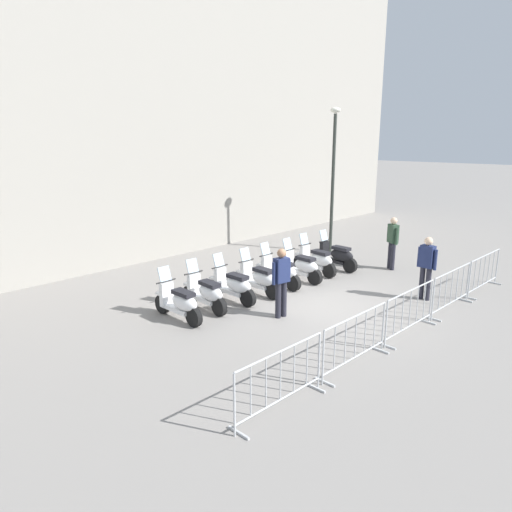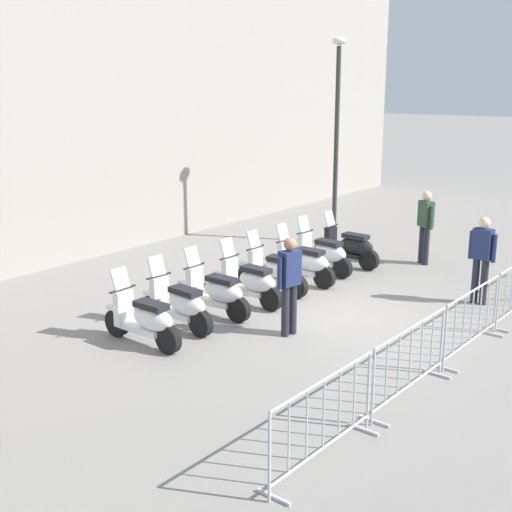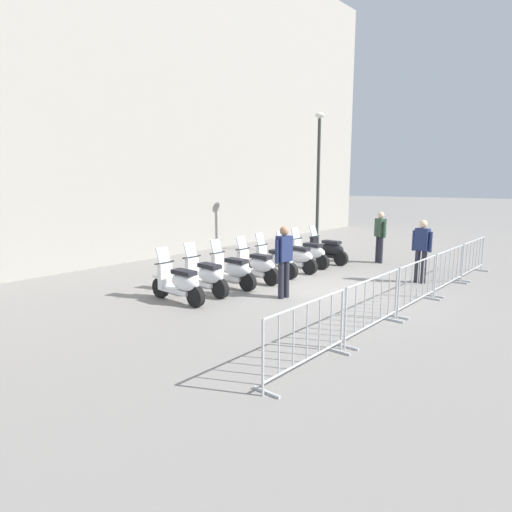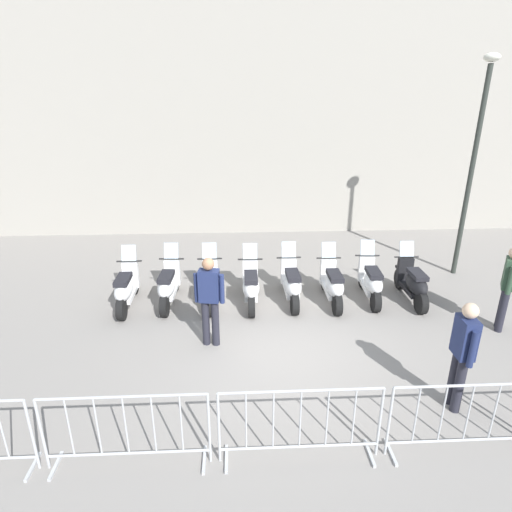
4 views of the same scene
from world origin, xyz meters
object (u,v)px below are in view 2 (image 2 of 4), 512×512
object	(u,v)px
barrier_segment_2	(472,321)
officer_by_barriers	(289,280)
motorcycle_1	(179,305)
barrier_segment_0	(323,422)
motorcycle_5	(303,263)
officer_mid_plaza	(425,223)
officer_near_row_end	(482,255)
motorcycle_7	(349,247)
barrier_segment_1	(410,363)
motorcycle_4	(275,272)
motorcycle_6	(323,254)
street_lamp	(337,120)
motorcycle_3	(249,282)
motorcycle_0	(145,320)
motorcycle_2	(215,293)

from	to	relation	value
barrier_segment_2	officer_by_barriers	xyz separation A→B (m)	(-0.68, 2.93, 0.46)
motorcycle_1	barrier_segment_0	bearing A→B (deg)	-126.51
motorcycle_5	officer_mid_plaza	distance (m)	3.38
barrier_segment_2	officer_near_row_end	size ratio (longest dim) A/B	1.17
motorcycle_5	motorcycle_7	bearing A→B (deg)	-12.19
barrier_segment_1	motorcycle_4	bearing A→B (deg)	47.55
motorcycle_6	street_lamp	distance (m)	4.07
motorcycle_3	officer_near_row_end	size ratio (longest dim) A/B	0.99
motorcycle_6	officer_near_row_end	distance (m)	3.58
motorcycle_1	motorcycle_6	xyz separation A→B (m)	(4.40, -0.91, 0.00)
barrier_segment_2	motorcycle_0	bearing A→B (deg)	114.65
motorcycle_6	barrier_segment_1	size ratio (longest dim) A/B	0.84
barrier_segment_1	street_lamp	world-z (taller)	street_lamp
motorcycle_2	motorcycle_6	xyz separation A→B (m)	(3.52, -0.70, 0.00)
motorcycle_7	barrier_segment_1	distance (m)	6.79
officer_by_barriers	motorcycle_4	bearing A→B (deg)	31.83
barrier_segment_0	barrier_segment_1	size ratio (longest dim) A/B	1.00
motorcycle_7	street_lamp	world-z (taller)	street_lamp
barrier_segment_2	motorcycle_4	bearing A→B (deg)	72.52
motorcycle_0	street_lamp	bearing A→B (deg)	-0.98
motorcycle_5	barrier_segment_1	distance (m)	5.52
officer_by_barriers	motorcycle_1	bearing A→B (deg)	109.50
motorcycle_5	motorcycle_4	bearing A→B (deg)	163.71
motorcycle_1	motorcycle_2	xyz separation A→B (m)	(0.88, -0.22, 0.00)
motorcycle_6	barrier_segment_1	distance (m)	6.20
motorcycle_4	street_lamp	world-z (taller)	street_lamp
barrier_segment_2	motorcycle_5	bearing A→B (deg)	60.91
barrier_segment_0	barrier_segment_1	xyz separation A→B (m)	(2.10, -0.43, 0.00)
officer_by_barriers	barrier_segment_0	bearing A→B (deg)	-149.63
motorcycle_4	barrier_segment_0	bearing A→B (deg)	-149.10
motorcycle_4	barrier_segment_0	size ratio (longest dim) A/B	0.85
motorcycle_7	officer_mid_plaza	bearing A→B (deg)	-55.99
motorcycle_0	barrier_segment_2	distance (m)	5.32
motorcycle_0	barrier_segment_0	distance (m)	4.45
street_lamp	officer_mid_plaza	xyz separation A→B (m)	(-1.03, -2.66, -2.21)
motorcycle_1	motorcycle_7	world-z (taller)	same
motorcycle_4	barrier_segment_1	world-z (taller)	motorcycle_4
motorcycle_6	street_lamp	bearing A→B (deg)	16.54
motorcycle_0	motorcycle_3	world-z (taller)	same
motorcycle_3	motorcycle_5	bearing A→B (deg)	-11.86
motorcycle_4	motorcycle_6	size ratio (longest dim) A/B	1.01
motorcycle_2	barrier_segment_2	world-z (taller)	motorcycle_2
barrier_segment_0	officer_by_barriers	world-z (taller)	officer_by_barriers
street_lamp	motorcycle_2	bearing A→B (deg)	-178.55
barrier_segment_0	street_lamp	distance (m)	11.19
motorcycle_4	officer_mid_plaza	xyz separation A→B (m)	(3.63, -2.12, 0.53)
motorcycle_0	motorcycle_1	bearing A→B (deg)	-5.31
barrier_segment_1	officer_mid_plaza	xyz separation A→B (m)	(7.04, 1.61, 0.46)
motorcycle_4	barrier_segment_0	distance (m)	6.43
motorcycle_3	barrier_segment_0	distance (m)	5.75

